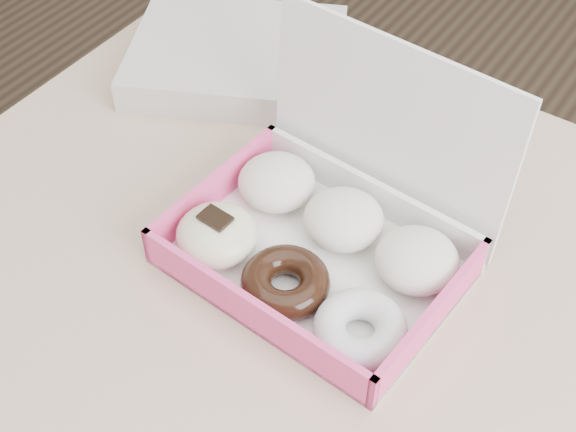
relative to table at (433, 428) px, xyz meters
The scene contains 3 objects.
table is the anchor object (origin of this frame).
donut_box 0.21m from the table, 158.91° to the left, with size 0.28×0.24×0.20m.
newspapers 0.50m from the table, 148.24° to the left, with size 0.25×0.20×0.04m, color beige.
Camera 1 is at (0.09, -0.38, 1.36)m, focal length 50.00 mm.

